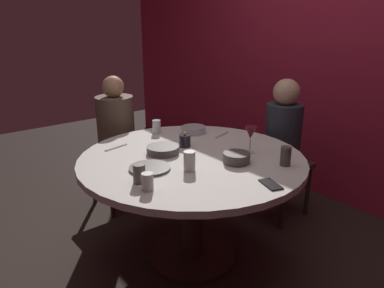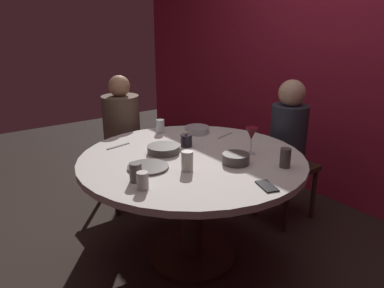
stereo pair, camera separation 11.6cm
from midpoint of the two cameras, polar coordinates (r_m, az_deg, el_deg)
ground_plane at (r=2.65m, az=-1.31°, el=-17.22°), size 8.00×8.00×0.00m
back_wall at (r=3.38m, az=20.82°, el=13.23°), size 6.00×0.10×2.60m
dining_table at (r=2.34m, az=-1.42°, el=-5.15°), size 1.42×1.42×0.75m
seated_diner_left at (r=3.11m, az=-12.94°, el=2.43°), size 0.40×0.40×1.14m
seated_diner_back at (r=2.94m, az=13.07°, el=1.62°), size 0.40×0.40×1.14m
candle_holder at (r=2.45m, az=-2.50°, el=0.52°), size 0.08×0.08×0.10m
wine_glass at (r=2.33m, az=7.81°, el=1.61°), size 0.08×0.08×0.18m
dinner_plate at (r=2.11m, az=-8.24°, el=-3.78°), size 0.24×0.24×0.01m
cell_phone at (r=1.92m, az=10.61°, el=-6.28°), size 0.16×0.11×0.01m
bowl_serving_large at (r=2.76m, az=-0.96°, el=2.26°), size 0.19×0.19×0.05m
bowl_salad_center at (r=2.34m, az=-6.01°, el=-0.91°), size 0.21×0.21×0.05m
bowl_small_white at (r=2.18m, az=5.54°, el=-2.19°), size 0.16×0.16×0.06m
cup_near_candle at (r=2.77m, az=-6.81°, el=2.72°), size 0.06×0.06×0.10m
cup_by_left_diner at (r=1.93m, az=-10.03°, el=-4.61°), size 0.07×0.07×0.10m
cup_by_right_diner at (r=1.84m, az=-8.83°, el=-5.91°), size 0.06×0.06×0.09m
cup_center_front at (r=2.18m, az=13.07°, el=-1.88°), size 0.06×0.06×0.11m
cup_far_edge at (r=2.05m, az=-2.02°, el=-2.70°), size 0.07×0.07×0.11m
fork_near_plate at (r=2.50m, az=-13.16°, el=-0.53°), size 0.05×0.18×0.01m
knife_near_plate at (r=2.71m, az=3.52°, el=1.42°), size 0.06×0.18×0.01m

